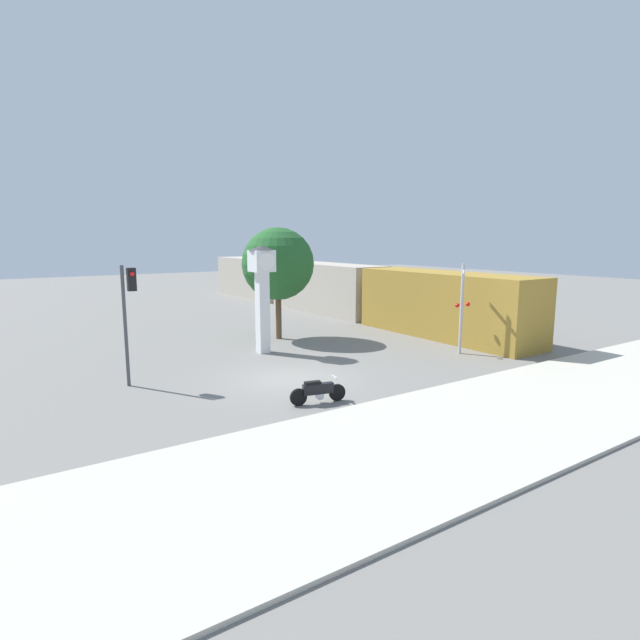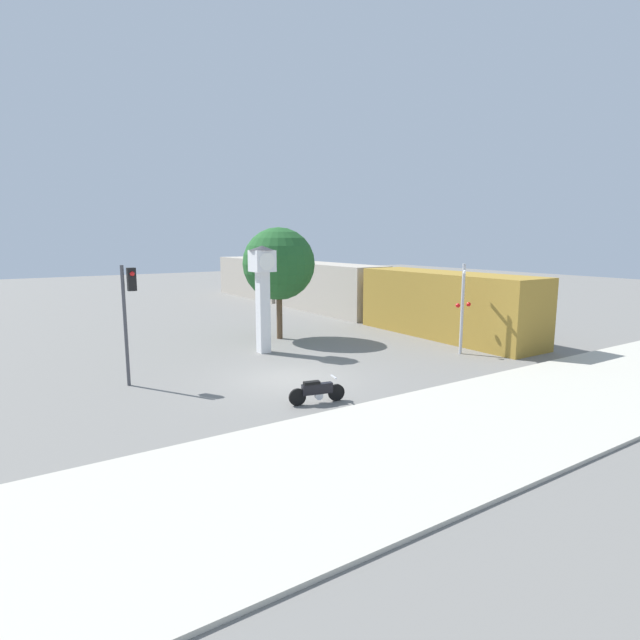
% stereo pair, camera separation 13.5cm
% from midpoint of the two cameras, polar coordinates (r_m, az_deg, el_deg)
% --- Properties ---
extents(ground_plane, '(120.00, 120.00, 0.00)m').
position_cam_midpoint_polar(ground_plane, '(18.63, -3.03, -6.73)').
color(ground_plane, slate).
extents(sidewalk_strip, '(36.00, 6.00, 0.10)m').
position_cam_midpoint_polar(sidewalk_strip, '(13.47, 12.16, -13.12)').
color(sidewalk_strip, '#BCB7A8').
rests_on(sidewalk_strip, ground_plane).
extents(motorcycle, '(1.84, 0.55, 0.82)m').
position_cam_midpoint_polar(motorcycle, '(15.84, -0.10, -8.13)').
color(motorcycle, black).
rests_on(motorcycle, ground_plane).
extents(clock_tower, '(1.14, 1.14, 4.83)m').
position_cam_midpoint_polar(clock_tower, '(22.50, -6.42, 4.26)').
color(clock_tower, white).
rests_on(clock_tower, ground_plane).
extents(freight_train, '(2.80, 32.98, 3.40)m').
position_cam_midpoint_polar(freight_train, '(35.54, 0.98, 3.73)').
color(freight_train, olive).
rests_on(freight_train, ground_plane).
extents(traffic_light, '(0.50, 0.35, 4.25)m').
position_cam_midpoint_polar(traffic_light, '(18.48, -20.86, 1.79)').
color(traffic_light, '#47474C').
rests_on(traffic_light, ground_plane).
extents(railroad_crossing_signal, '(0.90, 0.82, 4.05)m').
position_cam_midpoint_polar(railroad_crossing_signal, '(23.09, 16.14, 1.62)').
color(railroad_crossing_signal, '#B7B7BC').
rests_on(railroad_crossing_signal, ground_plane).
extents(street_tree, '(3.68, 3.68, 5.71)m').
position_cam_midpoint_polar(street_tree, '(25.57, -4.58, 6.40)').
color(street_tree, brown).
rests_on(street_tree, ground_plane).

